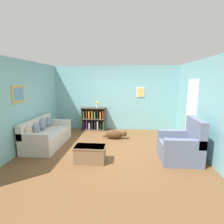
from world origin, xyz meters
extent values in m
plane|color=brown|center=(0.00, 0.00, 0.00)|extent=(14.00, 14.00, 0.00)
cube|color=#7AB7BC|center=(0.00, 2.25, 1.30)|extent=(5.60, 0.10, 2.60)
cube|color=silver|center=(1.00, 2.19, 1.55)|extent=(0.32, 0.02, 0.40)
cube|color=#DBBC56|center=(1.00, 2.18, 1.55)|extent=(0.24, 0.01, 0.32)
cube|color=#7AB7BC|center=(-2.55, 0.00, 1.30)|extent=(0.10, 5.00, 2.60)
cube|color=gold|center=(-2.49, -0.40, 1.65)|extent=(0.02, 0.56, 0.48)
cube|color=#568EAD|center=(-2.48, -0.40, 1.65)|extent=(0.01, 0.44, 0.36)
cube|color=#7AB7BC|center=(2.55, 0.00, 1.30)|extent=(0.10, 5.00, 2.60)
cube|color=white|center=(2.49, 0.70, 1.02)|extent=(0.02, 0.84, 2.05)
sphere|color=tan|center=(2.46, 0.35, 1.00)|extent=(0.05, 0.05, 0.05)
cube|color=beige|center=(-1.99, 0.14, 0.22)|extent=(0.88, 1.82, 0.44)
cube|color=beige|center=(-2.35, 0.14, 0.65)|extent=(0.16, 1.82, 0.41)
cube|color=beige|center=(-1.99, -0.69, 0.54)|extent=(0.88, 0.16, 0.20)
cube|color=beige|center=(-1.99, 0.97, 0.54)|extent=(0.88, 0.16, 0.20)
ellipsoid|color=tan|center=(-2.23, -0.50, 0.61)|extent=(0.14, 0.34, 0.34)
ellipsoid|color=slate|center=(-2.23, -0.07, 0.61)|extent=(0.14, 0.35, 0.35)
ellipsoid|color=slate|center=(-2.23, 0.35, 0.64)|extent=(0.14, 0.39, 0.39)
ellipsoid|color=slate|center=(-2.23, 0.78, 0.61)|extent=(0.14, 0.34, 0.34)
cube|color=#42382D|center=(-1.36, 2.01, 0.46)|extent=(0.04, 0.33, 0.93)
cube|color=#42382D|center=(-0.41, 2.01, 0.46)|extent=(0.04, 0.33, 0.93)
cube|color=#42382D|center=(-0.88, 2.17, 0.46)|extent=(0.99, 0.02, 0.93)
cube|color=#42382D|center=(-0.88, 2.01, 0.02)|extent=(0.99, 0.33, 0.04)
cube|color=#42382D|center=(-0.88, 2.01, 0.46)|extent=(0.99, 0.33, 0.04)
cube|color=#42382D|center=(-0.88, 2.01, 0.91)|extent=(0.99, 0.33, 0.04)
cube|color=black|center=(-1.30, 2.00, 0.20)|extent=(0.05, 0.25, 0.37)
cube|color=#287A3D|center=(-1.29, 2.00, 0.63)|extent=(0.04, 0.25, 0.30)
cube|color=#7A2D84|center=(-1.18, 2.00, 0.21)|extent=(0.03, 0.25, 0.38)
cube|color=#B22823|center=(-1.16, 2.00, 0.64)|extent=(0.03, 0.25, 0.32)
cube|color=silver|center=(-1.06, 2.00, 0.16)|extent=(0.05, 0.25, 0.28)
cube|color=gold|center=(-1.07, 2.00, 0.63)|extent=(0.04, 0.25, 0.30)
cube|color=black|center=(-0.94, 2.00, 0.21)|extent=(0.03, 0.25, 0.39)
cube|color=orange|center=(-0.94, 2.00, 0.64)|extent=(0.05, 0.25, 0.31)
cube|color=black|center=(-0.83, 2.00, 0.20)|extent=(0.03, 0.25, 0.37)
cube|color=#287A3D|center=(-0.83, 2.00, 0.63)|extent=(0.05, 0.25, 0.29)
cube|color=silver|center=(-0.72, 2.00, 0.19)|extent=(0.04, 0.25, 0.35)
cube|color=black|center=(-0.71, 2.00, 0.67)|extent=(0.04, 0.25, 0.37)
cube|color=black|center=(-0.59, 2.00, 0.18)|extent=(0.04, 0.25, 0.32)
cube|color=gold|center=(-0.60, 2.00, 0.63)|extent=(0.04, 0.25, 0.29)
cube|color=#287A3D|center=(-0.48, 2.00, 0.20)|extent=(0.04, 0.25, 0.35)
cube|color=#B22823|center=(-0.49, 2.00, 0.65)|extent=(0.05, 0.25, 0.32)
cube|color=slate|center=(1.80, -0.58, 0.23)|extent=(0.93, 0.95, 0.46)
cube|color=slate|center=(2.17, -0.58, 0.78)|extent=(0.18, 0.95, 0.64)
cube|color=slate|center=(1.80, -0.97, 0.57)|extent=(0.93, 0.18, 0.22)
cube|color=slate|center=(1.80, -0.19, 0.57)|extent=(0.93, 0.18, 0.22)
cube|color=#846647|center=(-0.45, -0.88, 0.21)|extent=(0.74, 0.41, 0.42)
cube|color=#8F6E4D|center=(-0.45, -0.88, 0.40)|extent=(0.77, 0.44, 0.03)
ellipsoid|color=#472D19|center=(0.03, 0.93, 0.15)|extent=(0.59, 0.27, 0.30)
sphere|color=#472D19|center=(0.38, 0.93, 0.19)|extent=(0.20, 0.20, 0.20)
ellipsoid|color=#472D19|center=(-0.31, 0.97, 0.07)|extent=(0.20, 0.05, 0.05)
cylinder|color=silver|center=(-0.75, 2.01, 1.01)|extent=(0.09, 0.09, 0.15)
sphere|color=yellow|center=(-0.75, 2.01, 1.13)|extent=(0.11, 0.11, 0.11)
camera|label=1|loc=(0.44, -4.92, 2.02)|focal=28.00mm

